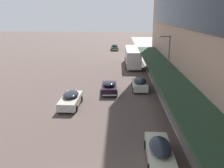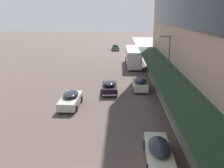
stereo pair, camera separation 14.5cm
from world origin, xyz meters
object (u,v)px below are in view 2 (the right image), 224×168
Objects in this scene: sedan_trailing_near at (116,47)px; sedan_far_back at (140,84)px; sedan_oncoming_rear at (71,99)px; sedan_oncoming_front at (109,87)px; sedan_trailing_mid at (132,49)px; sedan_lead_mid at (159,151)px; transit_bus_kerbside_front at (133,56)px; street_lamp at (167,61)px.

sedan_far_back reaches higher than sedan_trailing_near.
sedan_oncoming_rear is at bearing -95.39° from sedan_trailing_near.
sedan_oncoming_front is 1.03× the size of sedan_trailing_mid.
sedan_oncoming_rear is 0.99× the size of sedan_lead_mid.
transit_bus_kerbside_front reaches higher than sedan_lead_mid.
sedan_trailing_mid is 32.20m from sedan_far_back.
sedan_far_back is at bearing 19.56° from sedan_oncoming_front.
street_lamp is at bearing -79.64° from transit_bus_kerbside_front.
sedan_lead_mid is at bearing -75.11° from sedan_oncoming_front.
sedan_oncoming_front is 6.06m from sedan_oncoming_rear.
street_lamp reaches higher than sedan_oncoming_rear.
street_lamp is at bearing -79.77° from sedan_trailing_near.
sedan_trailing_near is (3.92, 41.49, -0.01)m from sedan_oncoming_rear.
sedan_trailing_mid is 0.62× the size of street_lamp.
street_lamp reaches higher than sedan_oncoming_front.
sedan_far_back is at bearing -90.89° from sedan_trailing_mid.
sedan_far_back is (-0.50, -32.20, 0.05)m from sedan_trailing_mid.
sedan_trailing_mid is 1.00× the size of sedan_far_back.
transit_bus_kerbside_front is 1.53× the size of street_lamp.
sedan_oncoming_rear is 41.68m from sedan_trailing_near.
transit_bus_kerbside_front reaches higher than sedan_trailing_mid.
sedan_far_back is (3.84, 1.37, 0.02)m from sedan_oncoming_front.
transit_bus_kerbside_front is at bearing 90.66° from sedan_far_back.
street_lamp is (2.42, -34.11, 3.43)m from sedan_trailing_mid.
sedan_trailing_near is 1.18× the size of sedan_far_back.
sedan_trailing_near is at bearing 142.77° from sedan_trailing_mid.
sedan_far_back reaches higher than sedan_lead_mid.
sedan_oncoming_rear is 9.80m from sedan_far_back.
sedan_oncoming_rear is (-8.25, -38.20, 0.03)m from sedan_trailing_mid.
transit_bus_kerbside_front is 22.37m from sedan_oncoming_rear.
sedan_lead_mid is at bearing -101.49° from street_lamp.
sedan_lead_mid is at bearing -90.53° from sedan_trailing_mid.
sedan_far_back is at bearing -83.84° from sedan_trailing_near.
sedan_far_back is 4.86m from street_lamp.
sedan_oncoming_front is 15.16m from sedan_lead_mid.
sedan_lead_mid reaches higher than sedan_trailing_mid.
sedan_far_back is 0.62× the size of street_lamp.
street_lamp is at bearing -85.94° from sedan_trailing_mid.
sedan_far_back is (3.83, -35.49, 0.04)m from sedan_trailing_near.
sedan_lead_mid is at bearing -89.81° from sedan_far_back.
transit_bus_kerbside_front is 2.14× the size of sedan_oncoming_rear.
sedan_oncoming_front is 1.02× the size of sedan_far_back.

